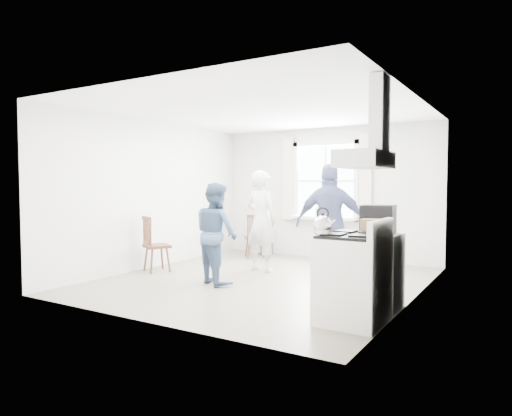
# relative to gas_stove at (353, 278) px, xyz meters

# --- Properties ---
(room_shell) EXTENTS (4.62, 5.12, 2.64)m
(room_shell) POSITION_rel_gas_stove_xyz_m (-1.91, 1.35, 0.82)
(room_shell) COLOR gray
(room_shell) RESTS_ON ground
(window_assembly) EXTENTS (1.88, 0.24, 1.70)m
(window_assembly) POSITION_rel_gas_stove_xyz_m (-1.91, 3.80, 0.98)
(window_assembly) COLOR white
(window_assembly) RESTS_ON room_shell
(range_hood) EXTENTS (0.45, 0.76, 0.94)m
(range_hood) POSITION_rel_gas_stove_xyz_m (0.16, -0.00, 1.42)
(range_hood) COLOR silver
(range_hood) RESTS_ON room_shell
(shelf_unit) EXTENTS (0.40, 0.30, 0.80)m
(shelf_unit) POSITION_rel_gas_stove_xyz_m (-3.31, 3.68, -0.08)
(shelf_unit) COLOR slate
(shelf_unit) RESTS_ON ground
(gas_stove) EXTENTS (0.68, 0.76, 1.12)m
(gas_stove) POSITION_rel_gas_stove_xyz_m (0.00, 0.00, 0.00)
(gas_stove) COLOR white
(gas_stove) RESTS_ON ground
(kettle) EXTENTS (0.21, 0.21, 0.29)m
(kettle) POSITION_rel_gas_stove_xyz_m (-0.25, -0.24, 0.56)
(kettle) COLOR silver
(kettle) RESTS_ON gas_stove
(low_cabinet) EXTENTS (0.50, 0.55, 0.90)m
(low_cabinet) POSITION_rel_gas_stove_xyz_m (0.07, 0.70, -0.03)
(low_cabinet) COLOR silver
(low_cabinet) RESTS_ON ground
(stereo_stack) EXTENTS (0.40, 0.37, 0.34)m
(stereo_stack) POSITION_rel_gas_stove_xyz_m (0.06, 0.70, 0.58)
(stereo_stack) COLOR black
(stereo_stack) RESTS_ON low_cabinet
(cardboard_box) EXTENTS (0.31, 0.23, 0.19)m
(cardboard_box) POSITION_rel_gas_stove_xyz_m (0.09, 0.45, 0.51)
(cardboard_box) COLOR #A57B4F
(cardboard_box) RESTS_ON low_cabinet
(windsor_chair_a) EXTENTS (0.52, 0.52, 0.89)m
(windsor_chair_a) POSITION_rel_gas_stove_xyz_m (-3.09, 3.08, 0.06)
(windsor_chair_a) COLOR #442415
(windsor_chair_a) RESTS_ON ground
(windsor_chair_b) EXTENTS (0.54, 0.53, 0.95)m
(windsor_chair_b) POSITION_rel_gas_stove_xyz_m (-3.86, 0.94, 0.10)
(windsor_chair_b) COLOR #442415
(windsor_chair_b) RESTS_ON ground
(person_left) EXTENTS (0.73, 0.73, 1.72)m
(person_left) POSITION_rel_gas_stove_xyz_m (-2.31, 1.98, 0.38)
(person_left) COLOR silver
(person_left) RESTS_ON ground
(person_mid) EXTENTS (0.97, 0.97, 1.51)m
(person_mid) POSITION_rel_gas_stove_xyz_m (-2.40, 0.81, 0.27)
(person_mid) COLOR #41587A
(person_mid) RESTS_ON ground
(person_right) EXTENTS (1.32, 1.32, 1.79)m
(person_right) POSITION_rel_gas_stove_xyz_m (-0.99, 1.80, 0.41)
(person_right) COLOR navy
(person_right) RESTS_ON ground
(potted_plant) EXTENTS (0.21, 0.21, 0.33)m
(potted_plant) POSITION_rel_gas_stove_xyz_m (-2.00, 3.71, 0.53)
(potted_plant) COLOR #337437
(potted_plant) RESTS_ON window_assembly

